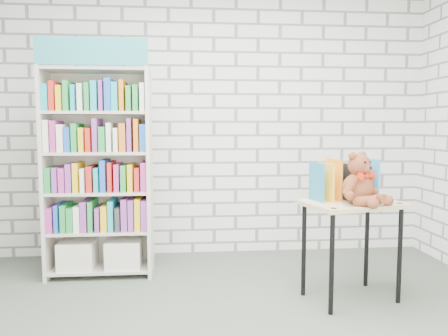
{
  "coord_description": "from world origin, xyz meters",
  "views": [
    {
      "loc": [
        -0.3,
        -2.61,
        1.34
      ],
      "look_at": [
        0.01,
        0.95,
        1.01
      ],
      "focal_mm": 35.0,
      "sensor_mm": 36.0,
      "label": 1
    }
  ],
  "objects": [
    {
      "name": "room_shell",
      "position": [
        0.0,
        0.0,
        1.78
      ],
      "size": [
        4.52,
        4.02,
        2.81
      ],
      "color": "silver",
      "rests_on": "ground"
    },
    {
      "name": "bookshelf",
      "position": [
        -1.07,
        1.36,
        0.95
      ],
      "size": [
        0.93,
        0.36,
        2.09
      ],
      "color": "beige",
      "rests_on": "ground"
    },
    {
      "name": "display_table",
      "position": [
        0.97,
        0.61,
        0.66
      ],
      "size": [
        0.82,
        0.67,
        0.77
      ],
      "color": "tan",
      "rests_on": "ground"
    },
    {
      "name": "table_books",
      "position": [
        0.94,
        0.72,
        0.92
      ],
      "size": [
        0.54,
        0.34,
        0.3
      ],
      "color": "teal",
      "rests_on": "display_table"
    },
    {
      "name": "teddy_bear",
      "position": [
        0.99,
        0.5,
        0.93
      ],
      "size": [
        0.38,
        0.37,
        0.39
      ],
      "color": "brown",
      "rests_on": "display_table"
    }
  ]
}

